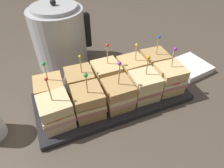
{
  "coord_description": "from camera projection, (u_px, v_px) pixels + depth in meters",
  "views": [
    {
      "loc": [
        -0.18,
        -0.42,
        0.47
      ],
      "look_at": [
        0.0,
        0.0,
        0.06
      ],
      "focal_mm": 32.0,
      "sensor_mm": 36.0,
      "label": 1
    }
  ],
  "objects": [
    {
      "name": "kettle_steel",
      "position": [
        60.0,
        37.0,
        0.74
      ],
      "size": [
        0.21,
        0.19,
        0.25
      ],
      "color": "#B7BABF",
      "rests_on": "ground_plane"
    },
    {
      "name": "sandwich_back_right",
      "position": [
        132.0,
        70.0,
        0.67
      ],
      "size": [
        0.09,
        0.09,
        0.15
      ],
      "color": "tan",
      "rests_on": "serving_platter"
    },
    {
      "name": "napkin_stack",
      "position": [
        190.0,
        67.0,
        0.77
      ],
      "size": [
        0.14,
        0.14,
        0.02
      ],
      "color": "white",
      "rests_on": "ground_plane"
    },
    {
      "name": "sandwich_front_center",
      "position": [
        118.0,
        94.0,
        0.58
      ],
      "size": [
        0.08,
        0.08,
        0.16
      ],
      "color": "tan",
      "rests_on": "serving_platter"
    },
    {
      "name": "sandwich_back_center",
      "position": [
        107.0,
        76.0,
        0.65
      ],
      "size": [
        0.08,
        0.08,
        0.16
      ],
      "color": "#DBB77A",
      "rests_on": "serving_platter"
    },
    {
      "name": "sandwich_back_far_right",
      "position": [
        154.0,
        63.0,
        0.7
      ],
      "size": [
        0.09,
        0.09,
        0.15
      ],
      "color": "tan",
      "rests_on": "serving_platter"
    },
    {
      "name": "sandwich_back_left",
      "position": [
        80.0,
        83.0,
        0.62
      ],
      "size": [
        0.09,
        0.09,
        0.15
      ],
      "color": "tan",
      "rests_on": "serving_platter"
    },
    {
      "name": "sandwich_front_far_right",
      "position": [
        169.0,
        79.0,
        0.64
      ],
      "size": [
        0.09,
        0.09,
        0.16
      ],
      "color": "#DBB77A",
      "rests_on": "serving_platter"
    },
    {
      "name": "sandwich_back_far_left",
      "position": [
        50.0,
        92.0,
        0.59
      ],
      "size": [
        0.09,
        0.09,
        0.15
      ],
      "color": "tan",
      "rests_on": "serving_platter"
    },
    {
      "name": "serving_platter",
      "position": [
        112.0,
        97.0,
        0.65
      ],
      "size": [
        0.48,
        0.22,
        0.02
      ],
      "color": "#232328",
      "rests_on": "ground_plane"
    },
    {
      "name": "sandwich_front_far_left",
      "position": [
        56.0,
        112.0,
        0.53
      ],
      "size": [
        0.09,
        0.09,
        0.16
      ],
      "color": "beige",
      "rests_on": "serving_platter"
    },
    {
      "name": "ground_plane",
      "position": [
        112.0,
        99.0,
        0.66
      ],
      "size": [
        6.0,
        6.0,
        0.0
      ],
      "primitive_type": "plane",
      "color": "#4C4238"
    },
    {
      "name": "sandwich_front_left",
      "position": [
        88.0,
        102.0,
        0.56
      ],
      "size": [
        0.09,
        0.09,
        0.15
      ],
      "color": "tan",
      "rests_on": "serving_platter"
    },
    {
      "name": "sandwich_front_right",
      "position": [
        144.0,
        86.0,
        0.61
      ],
      "size": [
        0.09,
        0.09,
        0.15
      ],
      "color": "beige",
      "rests_on": "serving_platter"
    }
  ]
}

